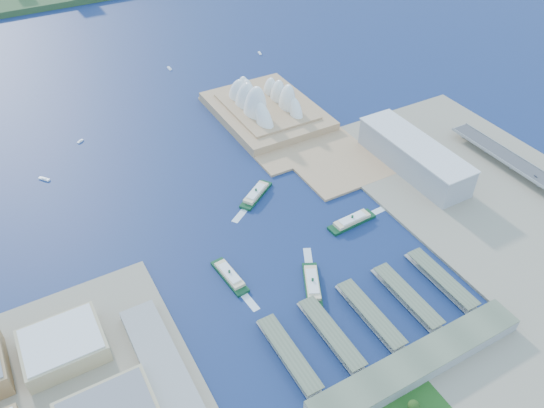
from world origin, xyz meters
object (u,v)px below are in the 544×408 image
opera_house (266,95)px  ferry_d (352,220)px  ferry_a (230,274)px  ferry_c (312,283)px  toaster_building (414,156)px  car_c (536,176)px  ferry_b (256,193)px

opera_house → ferry_d: opera_house is taller
ferry_a → ferry_c: (63.19, -48.18, 0.35)m
opera_house → toaster_building: bearing=-65.8°
opera_house → ferry_c: size_ratio=3.24×
opera_house → car_c: opera_house is taller
ferry_c → ferry_d: size_ratio=0.99×
ferry_b → ferry_d: bearing=2.4°
opera_house → ferry_a: opera_house is taller
ferry_c → ferry_d: ferry_d is taller
car_c → toaster_building: bearing=136.7°
toaster_building → ferry_a: bearing=-169.5°
ferry_c → ferry_b: bearing=-70.3°
toaster_building → ferry_a: 273.51m
ferry_a → ferry_d: size_ratio=0.92×
ferry_d → car_c: size_ratio=13.77×
opera_house → ferry_a: 308.18m
ferry_c → ferry_d: (85.34, 54.47, 0.06)m
ferry_b → ferry_c: 147.11m
opera_house → ferry_d: 246.76m
ferry_a → ferry_c: size_ratio=0.93×
ferry_b → ferry_c: (-17.74, -146.03, 0.11)m
ferry_b → opera_house: bearing=113.3°
opera_house → ferry_b: (-97.56, -151.91, -26.86)m
ferry_b → ferry_d: size_ratio=0.97×
ferry_d → car_c: car_c is taller
ferry_a → ferry_b: (80.93, 97.85, 0.23)m
ferry_b → ferry_d: ferry_d is taller
ferry_a → opera_house: bearing=49.4°
ferry_a → ferry_b: bearing=45.4°
ferry_c → ferry_d: bearing=-120.8°
opera_house → ferry_b: bearing=-122.7°
ferry_a → car_c: car_c is taller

